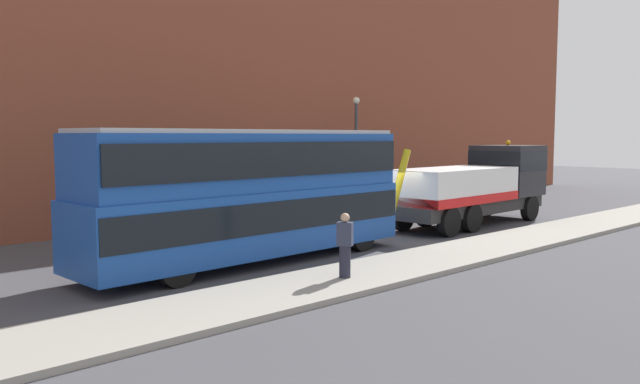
% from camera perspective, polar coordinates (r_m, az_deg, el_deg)
% --- Properties ---
extents(ground_plane, '(120.00, 120.00, 0.00)m').
position_cam_1_polar(ground_plane, '(24.10, 5.31, -4.15)').
color(ground_plane, '#424247').
extents(near_kerb, '(60.00, 2.80, 0.15)m').
position_cam_1_polar(near_kerb, '(21.58, 13.73, -5.17)').
color(near_kerb, gray).
rests_on(near_kerb, ground_plane).
extents(building_facade, '(60.00, 1.50, 16.00)m').
position_cam_1_polar(building_facade, '(30.43, -7.05, 13.01)').
color(building_facade, brown).
rests_on(building_facade, ground_plane).
extents(recovery_tow_truck, '(10.18, 2.94, 3.67)m').
position_cam_1_polar(recovery_tow_truck, '(28.29, 13.99, 0.68)').
color(recovery_tow_truck, '#2D2D2D').
rests_on(recovery_tow_truck, ground_plane).
extents(double_decker_bus, '(11.11, 2.92, 4.06)m').
position_cam_1_polar(double_decker_bus, '(19.12, -6.31, 0.16)').
color(double_decker_bus, '#19479E').
rests_on(double_decker_bus, ground_plane).
extents(pedestrian_onlooker, '(0.43, 0.48, 1.71)m').
position_cam_1_polar(pedestrian_onlooker, '(16.56, 2.27, -4.93)').
color(pedestrian_onlooker, '#232333').
rests_on(pedestrian_onlooker, near_kerb).
extents(street_lamp, '(0.36, 0.36, 5.83)m').
position_cam_1_polar(street_lamp, '(32.11, 3.29, 4.39)').
color(street_lamp, '#38383D').
rests_on(street_lamp, ground_plane).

